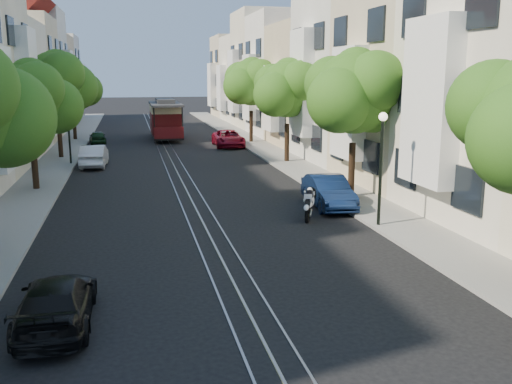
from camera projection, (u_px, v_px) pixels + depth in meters
ground at (166, 150)px, 42.87m from camera, size 200.00×200.00×0.00m
sidewalk_east at (260, 147)px, 44.40m from camera, size 2.50×80.00×0.12m
sidewalk_west at (65, 152)px, 41.32m from camera, size 2.50×80.00×0.12m
rail_left at (159, 150)px, 42.75m from camera, size 0.06×80.00×0.02m
rail_slot at (166, 150)px, 42.87m from camera, size 0.06×80.00×0.02m
rail_right at (173, 150)px, 42.99m from camera, size 0.06×80.00×0.02m
lane_line at (166, 150)px, 42.87m from camera, size 0.08×80.00×0.01m
townhouses_east at (318, 79)px, 44.25m from camera, size 7.75×72.00×12.00m
tree_e_b at (356, 94)px, 25.26m from camera, size 4.93×4.08×6.68m
tree_e_c at (288, 90)px, 35.80m from camera, size 4.84×3.99×6.52m
tree_e_d at (252, 83)px, 46.26m from camera, size 5.01×4.16×6.85m
tree_w_b at (31, 100)px, 27.06m from camera, size 4.72×3.87×6.27m
tree_w_c at (57, 82)px, 37.43m from camera, size 5.13×4.28×7.09m
tree_w_d at (73, 86)px, 48.04m from camera, size 4.84×3.99×6.52m
lamp_east at (382, 152)px, 20.69m from camera, size 0.32×0.32×4.16m
lamp_west at (68, 120)px, 35.22m from camera, size 0.32×0.32×4.16m
sportbike_rider at (309, 202)px, 22.39m from camera, size 1.00×1.64×1.26m
cable_car at (165, 117)px, 49.82m from camera, size 2.59×8.27×3.18m
parked_car_e_mid at (328, 192)px, 24.40m from camera, size 1.64×4.18×1.35m
parked_car_e_far at (228, 138)px, 44.63m from camera, size 2.26×4.74×1.31m
parked_car_w_near at (56, 302)px, 12.87m from camera, size 1.64×3.97×1.15m
parked_car_w_mid at (94, 156)px, 35.05m from camera, size 1.60×4.16×1.35m
parked_car_w_far at (98, 137)px, 46.61m from camera, size 1.57×3.22×1.06m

